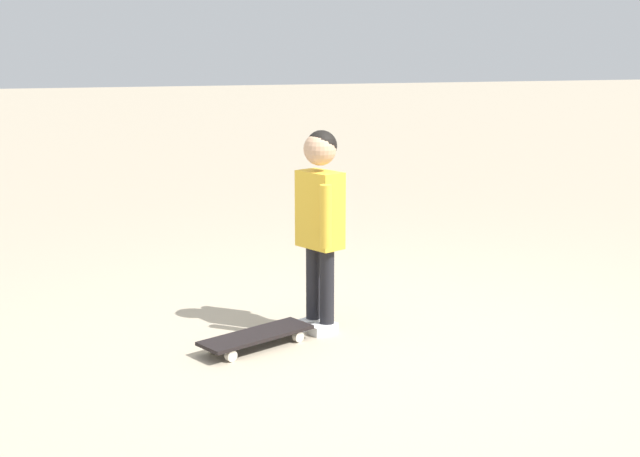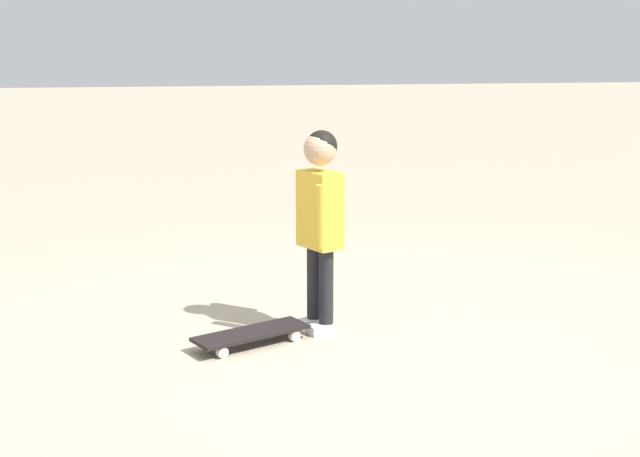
% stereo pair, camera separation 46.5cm
% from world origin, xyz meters
% --- Properties ---
extents(ground_plane, '(50.00, 50.00, 0.00)m').
position_xyz_m(ground_plane, '(0.00, 0.00, 0.00)').
color(ground_plane, tan).
extents(child_person, '(0.25, 0.41, 1.06)m').
position_xyz_m(child_person, '(-0.20, 0.54, 0.66)').
color(child_person, black).
rests_on(child_person, ground).
extents(skateboard, '(0.63, 0.43, 0.07)m').
position_xyz_m(skateboard, '(-0.58, 0.35, 0.06)').
color(skateboard, black).
rests_on(skateboard, ground).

